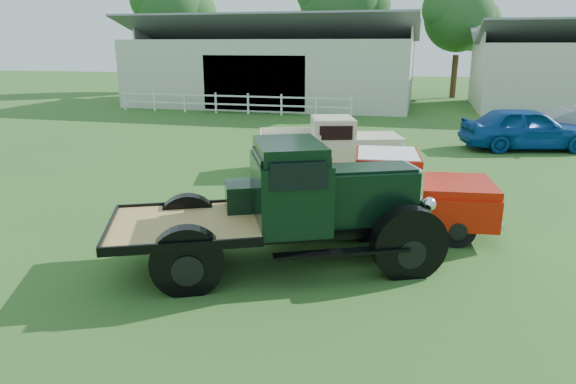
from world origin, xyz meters
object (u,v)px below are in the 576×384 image
(red_pickup, at_px, (381,191))
(white_pickup, at_px, (329,145))
(vintage_flatbed, at_px, (283,205))
(misc_car_blue, at_px, (527,128))

(red_pickup, distance_m, white_pickup, 5.46)
(vintage_flatbed, relative_size, misc_car_blue, 1.20)
(red_pickup, bearing_deg, white_pickup, 105.44)
(vintage_flatbed, bearing_deg, misc_car_blue, 39.31)
(misc_car_blue, bearing_deg, white_pickup, 114.74)
(white_pickup, distance_m, misc_car_blue, 8.61)
(white_pickup, xyz_separation_m, misc_car_blue, (6.72, 5.37, -0.03))
(red_pickup, bearing_deg, misc_car_blue, 59.55)
(red_pickup, bearing_deg, vintage_flatbed, -131.17)
(white_pickup, bearing_deg, misc_car_blue, 21.61)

